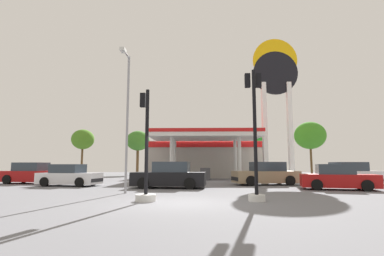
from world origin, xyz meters
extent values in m
plane|color=slate|center=(0.00, 0.00, 0.00)|extent=(90.00, 90.00, 0.00)
cube|color=#ADA89E|center=(1.27, 22.76, 1.92)|extent=(12.27, 6.72, 3.84)
cube|color=red|center=(1.27, 19.34, 3.49)|extent=(12.27, 0.12, 0.60)
cube|color=white|center=(1.27, 16.29, 3.98)|extent=(9.84, 5.60, 0.35)
cube|color=red|center=(1.27, 16.29, 4.30)|extent=(9.94, 5.70, 0.30)
cylinder|color=silver|center=(-1.69, 14.75, 1.90)|extent=(0.32, 0.32, 3.80)
cylinder|color=silver|center=(4.22, 14.75, 1.90)|extent=(0.32, 0.32, 3.80)
cylinder|color=silver|center=(-1.69, 17.83, 1.90)|extent=(0.32, 0.32, 3.80)
cylinder|color=silver|center=(4.22, 17.83, 1.90)|extent=(0.32, 0.32, 3.80)
cube|color=#4C4C51|center=(1.27, 16.29, 0.55)|extent=(0.90, 0.60, 1.10)
cube|color=white|center=(6.68, 15.72, 4.47)|extent=(0.40, 0.56, 8.94)
cube|color=white|center=(8.98, 15.72, 4.47)|extent=(0.40, 0.56, 8.94)
cylinder|color=black|center=(7.83, 15.72, 9.86)|extent=(4.09, 0.22, 4.09)
cylinder|color=#F2B20C|center=(7.83, 15.74, 11.09)|extent=(4.09, 0.22, 4.09)
cube|color=white|center=(7.83, 15.78, 10.47)|extent=(3.76, 0.08, 0.74)
cylinder|color=black|center=(4.14, 8.77, 0.34)|extent=(0.70, 0.33, 0.67)
cylinder|color=black|center=(3.85, 10.55, 0.34)|extent=(0.70, 0.33, 0.67)
cylinder|color=black|center=(6.83, 9.20, 0.34)|extent=(0.70, 0.33, 0.67)
cylinder|color=black|center=(6.55, 10.98, 0.34)|extent=(0.70, 0.33, 0.67)
cube|color=#8C7556|center=(5.34, 9.87, 0.55)|extent=(4.64, 2.51, 0.80)
cube|color=#2D3842|center=(5.50, 9.90, 1.25)|extent=(2.33, 1.94, 0.67)
cube|color=black|center=(3.21, 9.54, 0.44)|extent=(0.40, 1.75, 0.25)
cylinder|color=black|center=(-6.49, 9.13, 0.30)|extent=(0.63, 0.30, 0.60)
cylinder|color=black|center=(-6.74, 7.53, 0.30)|extent=(0.63, 0.30, 0.60)
cylinder|color=black|center=(-8.92, 9.50, 0.30)|extent=(0.63, 0.30, 0.60)
cylinder|color=black|center=(-9.16, 7.89, 0.30)|extent=(0.63, 0.30, 0.60)
cube|color=silver|center=(-7.83, 8.51, 0.50)|extent=(4.16, 2.23, 0.72)
cube|color=#2D3842|center=(-7.97, 8.53, 1.12)|extent=(2.08, 1.74, 0.60)
cube|color=black|center=(-5.91, 8.22, 0.40)|extent=(0.35, 1.57, 0.23)
cylinder|color=black|center=(-2.48, 6.18, 0.33)|extent=(0.68, 0.28, 0.66)
cylinder|color=black|center=(-2.35, 7.96, 0.33)|extent=(0.68, 0.28, 0.66)
cylinder|color=black|center=(0.21, 5.98, 0.33)|extent=(0.68, 0.28, 0.66)
cylinder|color=black|center=(0.35, 7.76, 0.33)|extent=(0.68, 0.28, 0.66)
cube|color=black|center=(-1.07, 6.97, 0.55)|extent=(4.49, 2.15, 0.79)
cube|color=#2D3842|center=(-0.91, 6.96, 1.23)|extent=(2.19, 1.77, 0.66)
cube|color=black|center=(-3.20, 7.13, 0.44)|extent=(0.26, 1.74, 0.25)
cylinder|color=black|center=(-10.31, 11.71, 0.33)|extent=(0.68, 0.29, 0.66)
cylinder|color=black|center=(-10.49, 9.95, 0.33)|extent=(0.68, 0.29, 0.66)
cylinder|color=black|center=(-12.97, 11.99, 0.33)|extent=(0.68, 0.29, 0.66)
cylinder|color=black|center=(-13.16, 10.23, 0.33)|extent=(0.68, 0.29, 0.66)
cube|color=#A51111|center=(-11.73, 10.97, 0.54)|extent=(4.49, 2.26, 0.78)
cube|color=#2D3842|center=(-11.89, 10.98, 1.22)|extent=(2.22, 1.81, 0.66)
cube|color=black|center=(-9.62, 10.74, 0.43)|extent=(0.30, 1.73, 0.25)
cylinder|color=black|center=(9.95, 6.52, 0.30)|extent=(0.64, 0.35, 0.60)
cylinder|color=black|center=(9.57, 4.95, 0.30)|extent=(0.64, 0.35, 0.60)
cylinder|color=black|center=(7.57, 7.11, 0.30)|extent=(0.64, 0.35, 0.60)
cylinder|color=black|center=(7.18, 5.54, 0.30)|extent=(0.64, 0.35, 0.60)
cube|color=#A51111|center=(8.57, 6.03, 0.50)|extent=(4.24, 2.56, 0.72)
cube|color=#2D3842|center=(8.43, 6.06, 1.12)|extent=(2.18, 1.88, 0.60)
cube|color=black|center=(10.45, 5.57, 0.40)|extent=(0.49, 1.56, 0.23)
cylinder|color=black|center=(12.92, 11.85, 0.33)|extent=(0.69, 0.31, 0.67)
cylinder|color=black|center=(13.14, 10.06, 0.33)|extent=(0.69, 0.31, 0.67)
cylinder|color=black|center=(10.22, 11.53, 0.33)|extent=(0.69, 0.31, 0.67)
cylinder|color=black|center=(10.43, 9.74, 0.33)|extent=(0.69, 0.31, 0.67)
cube|color=silver|center=(11.68, 10.79, 0.55)|extent=(4.58, 2.35, 0.79)
cube|color=#2D3842|center=(11.52, 10.78, 1.24)|extent=(2.27, 1.87, 0.67)
cube|color=black|center=(13.82, 11.05, 0.44)|extent=(0.33, 1.75, 0.25)
cylinder|color=silver|center=(-1.28, 0.47, 0.13)|extent=(0.79, 0.79, 0.26)
cylinder|color=black|center=(-1.28, 0.47, 2.31)|extent=(0.14, 0.14, 4.10)
cube|color=black|center=(-1.50, 0.63, 3.98)|extent=(0.21, 0.20, 0.57)
sphere|color=red|center=(-1.50, 0.76, 4.16)|extent=(0.15, 0.15, 0.15)
sphere|color=#D89E0C|center=(-1.50, 0.76, 3.98)|extent=(0.15, 0.15, 0.15)
sphere|color=green|center=(-1.50, 0.76, 3.80)|extent=(0.15, 0.15, 0.15)
cylinder|color=silver|center=(2.96, 0.56, 0.13)|extent=(0.64, 0.64, 0.25)
cylinder|color=black|center=(2.96, 0.56, 2.71)|extent=(0.14, 0.14, 4.91)
cube|color=black|center=(2.74, 0.72, 4.78)|extent=(0.21, 0.20, 0.57)
sphere|color=red|center=(2.74, 0.85, 4.96)|extent=(0.15, 0.15, 0.15)
sphere|color=#D89E0C|center=(2.74, 0.85, 4.78)|extent=(0.15, 0.15, 0.15)
sphere|color=green|center=(2.74, 0.85, 4.60)|extent=(0.15, 0.15, 0.15)
cube|color=black|center=(3.18, 0.72, 4.78)|extent=(0.21, 0.20, 0.57)
sphere|color=red|center=(3.18, 0.85, 4.96)|extent=(0.15, 0.15, 0.15)
sphere|color=#D89E0C|center=(3.18, 0.85, 4.78)|extent=(0.15, 0.15, 0.15)
sphere|color=green|center=(3.18, 0.85, 4.60)|extent=(0.15, 0.15, 0.15)
cylinder|color=brown|center=(-15.62, 29.68, 1.88)|extent=(0.28, 0.28, 3.77)
ellipsoid|color=#477A21|center=(-15.62, 29.68, 4.93)|extent=(3.09, 3.09, 2.77)
cylinder|color=brown|center=(-7.77, 29.32, 1.75)|extent=(0.36, 0.36, 3.50)
ellipsoid|color=#3A7627|center=(-7.77, 29.32, 4.68)|extent=(3.17, 3.17, 2.72)
cylinder|color=brown|center=(0.54, 29.46, 1.31)|extent=(0.38, 0.38, 2.62)
ellipsoid|color=#457525|center=(0.54, 29.46, 4.18)|extent=(4.15, 4.15, 3.61)
cylinder|color=brown|center=(8.36, 29.92, 1.93)|extent=(0.28, 0.28, 3.87)
ellipsoid|color=#258B25|center=(8.36, 29.92, 5.03)|extent=(3.08, 3.08, 2.85)
cylinder|color=brown|center=(16.00, 29.90, 1.92)|extent=(0.29, 0.29, 3.83)
ellipsoid|color=#3C8721|center=(16.00, 29.90, 5.42)|extent=(4.22, 4.22, 3.76)
cylinder|color=gray|center=(-2.87, 3.65, 3.49)|extent=(0.12, 0.12, 6.99)
cylinder|color=gray|center=(-2.87, 3.05, 6.89)|extent=(0.09, 1.20, 0.09)
cube|color=beige|center=(-2.87, 2.45, 6.84)|extent=(0.24, 0.44, 0.16)
camera|label=1|loc=(0.81, -10.95, 1.38)|focal=27.54mm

